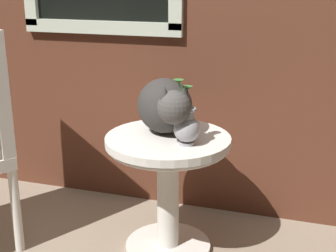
{
  "coord_description": "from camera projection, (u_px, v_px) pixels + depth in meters",
  "views": [
    {
      "loc": [
        0.77,
        -1.64,
        1.27
      ],
      "look_at": [
        0.17,
        0.27,
        0.62
      ],
      "focal_mm": 50.86,
      "sensor_mm": 36.0,
      "label": 1
    }
  ],
  "objects": [
    {
      "name": "wicker_side_table",
      "position": [
        168.0,
        172.0,
        2.18
      ],
      "size": [
        0.57,
        0.57,
        0.57
      ],
      "color": "silver",
      "rests_on": "ground_plane"
    },
    {
      "name": "cat",
      "position": [
        166.0,
        106.0,
        2.14
      ],
      "size": [
        0.38,
        0.55,
        0.26
      ],
      "color": "#33302D",
      "rests_on": "wicker_side_table"
    },
    {
      "name": "pewter_vase_with_ivy",
      "position": [
        187.0,
        125.0,
        2.0
      ],
      "size": [
        0.11,
        0.11,
        0.28
      ],
      "color": "#99999E",
      "rests_on": "wicker_side_table"
    }
  ]
}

